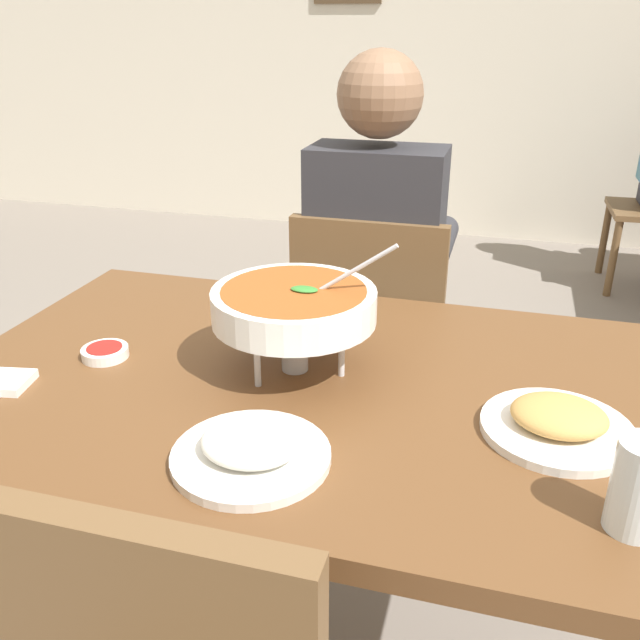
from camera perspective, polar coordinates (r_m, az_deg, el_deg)
dining_table_main at (r=1.31m, az=-1.80°, el=-9.08°), size 1.31×0.86×0.77m
chair_diner_main at (r=1.99m, az=4.42°, el=-1.74°), size 0.44×0.44×0.90m
diner_main at (r=1.93m, az=4.83°, el=5.00°), size 0.40×0.45×1.31m
curry_bowl at (r=1.22m, az=-2.20°, el=1.18°), size 0.33×0.30×0.26m
rice_plate at (r=1.03m, az=-5.87°, el=-10.78°), size 0.24×0.24×0.06m
appetizer_plate at (r=1.15m, az=19.42°, el=-8.13°), size 0.24×0.24×0.06m
sauce_dish at (r=1.38m, az=-17.68°, el=-2.59°), size 0.09×0.09×0.02m
drink_glass at (r=0.97m, az=25.23°, el=-12.93°), size 0.07×0.07×0.13m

